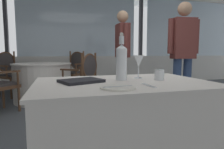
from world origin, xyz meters
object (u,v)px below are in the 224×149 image
Objects in this scene: dining_chair_1_2 at (84,76)px; dining_chair_1_0 at (10,70)px; wine_glass at (139,62)px; dining_chair_1_3 at (74,68)px; side_plate at (118,87)px; diner_person_0 at (122,50)px; water_bottle at (121,61)px; menu_book at (81,81)px; water_tumbler at (159,75)px; diner_person_1 at (183,49)px.

dining_chair_1_0 is at bearing 0.00° from dining_chair_1_2.
dining_chair_1_3 is (-0.24, 3.32, -0.30)m from wine_glass.
side_plate is 0.12× the size of diner_person_0.
dining_chair_1_3 is at bearing 91.20° from water_bottle.
dining_chair_1_0 is 1.04× the size of dining_chair_1_2.
diner_person_0 is (0.91, 2.61, 0.26)m from side_plate.
water_bottle is at bearing 44.17° from dining_chair_1_3.
dining_chair_1_3 is at bearing 89.12° from side_plate.
menu_book is (-0.30, -0.04, -0.13)m from water_bottle.
water_bottle is (0.13, 0.32, 0.14)m from side_plate.
water_tumbler is 2.42m from diner_person_0.
wine_glass is 3.34m from dining_chair_1_3.
diner_person_1 is (1.52, -0.62, 0.45)m from dining_chair_1_2.
dining_chair_1_2 is 0.54× the size of diner_person_0.
water_tumbler is 3.83m from dining_chair_1_0.
side_plate is 2.36m from diner_person_1.
menu_book is at bearing -114.20° from diner_person_0.
wine_glass is 0.18× the size of dining_chair_1_3.
dining_chair_1_3 is at bearing -136.21° from diner_person_1.
side_plate is 3.71m from dining_chair_1_3.
water_bottle is 0.37× the size of dining_chair_1_2.
diner_person_0 reaches higher than dining_chair_1_3.
dining_chair_1_3 reaches higher than dining_chair_1_2.
dining_chair_1_3 is at bearing 128.45° from diner_person_0.
diner_person_1 is (1.33, 1.30, 0.13)m from wine_glass.
water_bottle is at bearing -41.76° from diner_person_1.
water_bottle is 1.29× the size of menu_book.
water_tumbler reaches higher than menu_book.
water_tumbler is (0.27, -0.08, -0.10)m from water_bottle.
wine_glass is 3.67m from dining_chair_1_0.
dining_chair_1_0 is 3.58m from diner_person_1.
diner_person_0 reaches higher than dining_chair_1_0.
diner_person_0 reaches higher than diner_person_1.
dining_chair_1_2 is at bearing 60.82° from menu_book.
dining_chair_1_2 is 0.54× the size of diner_person_1.
dining_chair_1_2 is (-0.29, 2.06, -0.23)m from water_tumbler.
dining_chair_1_2 reaches higher than menu_book.
dining_chair_1_2 is at bearing 95.55° from wine_glass.
water_tumbler is 0.08× the size of dining_chair_1_3.
side_plate is at bearing 130.37° from dining_chair_1_2.
dining_chair_1_3 is (0.23, 3.42, -0.17)m from menu_book.
menu_book is 0.28× the size of dining_chair_1_0.
dining_chair_1_0 is 0.56× the size of diner_person_0.
menu_book is at bearing -46.21° from diner_person_1.
water_tumbler is 0.29× the size of menu_book.
menu_book is at bearing 176.04° from water_tumbler.
menu_book is at bearing -27.98° from dining_chair_1_0.
dining_chair_1_2 reaches higher than water_tumbler.
water_bottle is 0.35× the size of dining_chair_1_3.
diner_person_0 is at bearing 80.63° from dining_chair_1_3.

